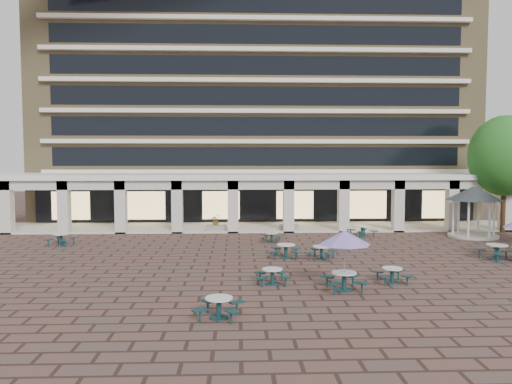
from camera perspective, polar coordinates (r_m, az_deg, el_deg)
ground at (r=26.01m, az=1.83°, el=-8.73°), size 120.00×120.00×0.00m
apartment_building at (r=51.27m, az=-0.13°, el=11.70°), size 40.00×15.50×25.20m
retail_arcade at (r=40.24m, az=0.40°, el=0.11°), size 42.00×6.60×4.40m
picnic_table_1 at (r=18.25m, az=-4.26°, el=-12.83°), size 1.88×1.88×0.75m
picnic_table_2 at (r=23.86m, az=15.29°, el=-9.02°), size 1.64×1.64×0.69m
picnic_table_5 at (r=22.85m, az=1.87°, el=-9.44°), size 1.64×1.64×0.70m
picnic_table_6 at (r=21.73m, az=10.09°, el=-5.41°), size 2.24×2.24×2.59m
picnic_table_7 at (r=31.19m, az=25.82°, el=-6.04°), size 2.28×2.28×0.85m
picnic_table_8 at (r=34.95m, az=-21.38°, el=-4.95°), size 1.97×1.97×0.77m
picnic_table_9 at (r=33.75m, az=1.78°, el=-5.11°), size 1.69×1.69×0.65m
picnic_table_10 at (r=28.46m, az=7.50°, el=-6.74°), size 2.04×2.04×0.74m
picnic_table_12 at (r=28.54m, az=3.43°, el=-6.62°), size 1.93×1.93×0.80m
picnic_table_13 at (r=36.80m, az=12.05°, el=-4.29°), size 2.16×2.16×0.80m
gazebo at (r=39.01m, az=23.67°, el=-0.74°), size 3.90×3.90×3.63m
tree_east_c at (r=42.44m, az=26.57°, el=3.71°), size 5.35×5.35×8.91m
planter_left at (r=38.59m, az=-4.59°, el=-3.71°), size 1.50×0.83×1.33m
planter_right at (r=38.75m, az=3.79°, el=-3.63°), size 1.50×0.89×1.36m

